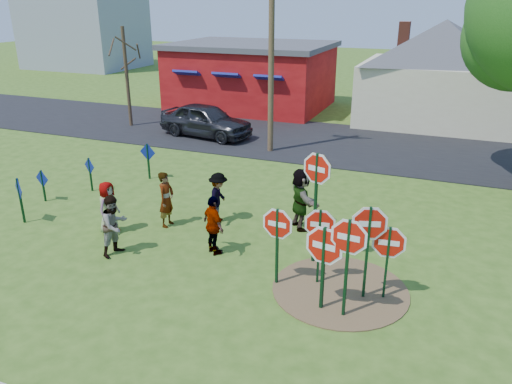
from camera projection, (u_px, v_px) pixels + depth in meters
The scene contains 26 objects.
ground at pixel (192, 240), 14.19m from camera, with size 120.00×120.00×0.00m, color #385A19.
road at pixel (306, 140), 24.13m from camera, with size 120.00×7.50×0.04m, color black.
dirt_patch at pixel (340, 290), 11.76m from camera, with size 3.20×3.20×0.03m, color brown.
red_building at pixel (252, 75), 30.94m from camera, with size 9.40×7.69×3.90m.
cream_house at pixel (441, 68), 26.80m from camera, with size 9.40×9.40×6.50m.
distant_building at pixel (84, 25), 48.36m from camera, with size 10.00×8.00×8.00m, color #8C939E.
stop_sign_a at pixel (277, 230), 11.54m from camera, with size 1.02×0.09×2.09m.
stop_sign_b at pixel (317, 180), 12.22m from camera, with size 1.02×0.35×3.10m.
stop_sign_c at pixel (348, 247), 10.22m from camera, with size 1.06×0.11×2.43m.
stop_sign_d at pixel (369, 230), 10.88m from camera, with size 1.04×0.33×2.41m.
stop_sign_e at pixel (324, 252), 10.57m from camera, with size 1.16×0.23×2.14m.
stop_sign_f at pixel (388, 247), 11.00m from camera, with size 1.02×0.14×1.93m.
stop_sign_g at pixel (320, 231), 11.57m from camera, with size 0.98×0.17×2.05m.
blue_diamond_a at pixel (20, 195), 14.99m from camera, with size 0.62×0.38×1.45m.
blue_diamond_b at pixel (43, 182), 16.68m from camera, with size 0.60×0.11×1.11m.
blue_diamond_c at pixel (90, 170), 17.55m from camera, with size 0.57×0.23×1.24m.
blue_diamond_d at pixel (148, 157), 18.71m from camera, with size 0.69×0.07×1.39m.
person_a at pixel (108, 208), 14.39m from camera, with size 0.77×0.50×1.57m, color #3B5194.
person_b at pixel (166, 199), 14.82m from camera, with size 0.62×0.41×1.70m, color #226D6E.
person_c at pixel (114, 225), 13.16m from camera, with size 0.81×0.63×1.67m, color brown.
person_d at pixel (218, 198), 15.11m from camera, with size 1.02×0.58×1.57m, color #333237.
person_e at pixel (214, 226), 13.17m from camera, with size 0.96×0.40×1.64m, color #4A2F5E.
person_f at pixel (301, 199), 14.63m from camera, with size 1.73×0.55×1.87m, color #1A4D2B.
suv at pixel (206, 120), 24.43m from camera, with size 1.90×4.72×1.61m, color #2F2E34.
utility_pole at pixel (271, 56), 20.89m from camera, with size 1.94×0.25×7.93m.
bare_tree_west at pixel (126, 63), 25.63m from camera, with size 1.80×1.80×5.12m.
Camera 1 is at (6.41, -11.13, 6.44)m, focal length 35.00 mm.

